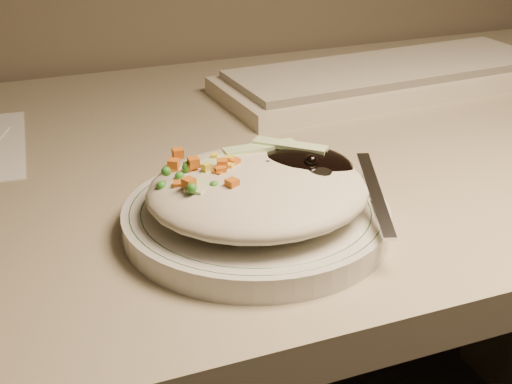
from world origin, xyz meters
name	(u,v)px	position (x,y,z in m)	size (l,w,h in m)	color
desk	(233,296)	(0.00, 1.38, 0.54)	(1.40, 0.70, 0.74)	gray
plate	(256,219)	(-0.04, 1.19, 0.75)	(0.23, 0.23, 0.02)	silver
plate_rim	(256,209)	(-0.04, 1.19, 0.76)	(0.22, 0.22, 0.00)	#144723
meal	(261,186)	(-0.04, 1.19, 0.78)	(0.21, 0.19, 0.05)	#B9AD96
keyboard	(390,77)	(0.28, 1.50, 0.76)	(0.49, 0.20, 0.03)	beige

